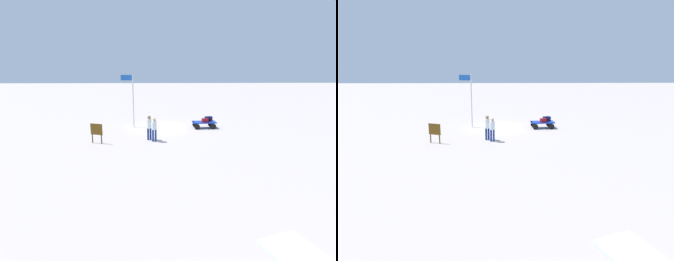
% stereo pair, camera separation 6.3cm
% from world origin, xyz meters
% --- Properties ---
extents(ground_plane, '(120.00, 120.00, 0.00)m').
position_xyz_m(ground_plane, '(0.00, 0.00, 0.00)').
color(ground_plane, '#AB9F98').
extents(luggage_cart, '(2.05, 1.21, 0.58)m').
position_xyz_m(luggage_cart, '(-3.80, 0.25, 0.42)').
color(luggage_cart, '#1433B0').
rests_on(luggage_cart, ground).
extents(suitcase_grey, '(0.68, 0.53, 0.38)m').
position_xyz_m(suitcase_grey, '(-4.25, -0.09, 0.77)').
color(suitcase_grey, '#0F1754').
rests_on(suitcase_grey, luggage_cart).
extents(suitcase_tan, '(0.58, 0.49, 0.31)m').
position_xyz_m(suitcase_tan, '(-3.86, 0.45, 0.73)').
color(suitcase_tan, maroon).
rests_on(suitcase_tan, luggage_cart).
extents(suitcase_navy, '(0.47, 0.38, 0.30)m').
position_xyz_m(suitcase_navy, '(-4.11, 0.11, 0.73)').
color(suitcase_navy, black).
rests_on(suitcase_navy, luggage_cart).
extents(worker_lead, '(0.45, 0.45, 1.80)m').
position_xyz_m(worker_lead, '(0.77, 3.94, 1.06)').
color(worker_lead, navy).
rests_on(worker_lead, ground).
extents(worker_trailing, '(0.44, 0.44, 1.72)m').
position_xyz_m(worker_trailing, '(0.39, 4.42, 1.02)').
color(worker_trailing, navy).
rests_on(worker_trailing, ground).
extents(flagpole, '(1.06, 0.19, 4.63)m').
position_xyz_m(flagpole, '(2.42, -0.21, 2.75)').
color(flagpole, silver).
rests_on(flagpole, ground).
extents(signboard, '(0.87, 0.36, 1.40)m').
position_xyz_m(signboard, '(4.39, 4.78, 0.90)').
color(signboard, '#4C3319').
rests_on(signboard, ground).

